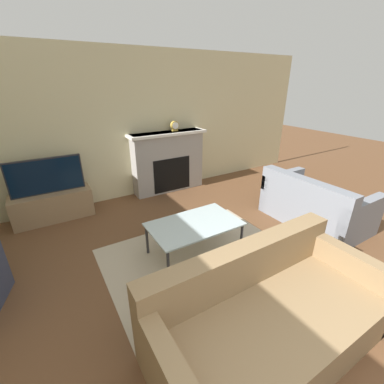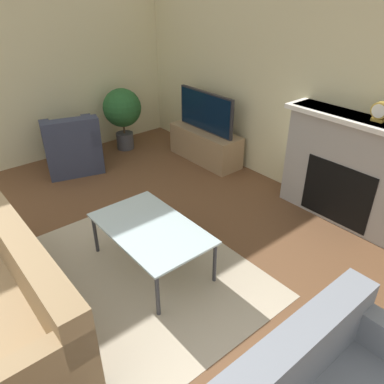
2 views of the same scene
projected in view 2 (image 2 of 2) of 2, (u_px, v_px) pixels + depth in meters
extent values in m
cube|color=beige|center=(301.00, 85.00, 4.43)|extent=(8.84, 0.06, 2.70)
cube|color=beige|center=(4.00, 72.00, 5.00)|extent=(0.06, 7.96, 2.70)
cube|color=#B7A88E|center=(136.00, 273.00, 3.57)|extent=(2.36, 1.91, 0.00)
cube|color=#9E9993|center=(348.00, 171.00, 4.10)|extent=(1.47, 0.32, 1.22)
cube|color=black|center=(336.00, 194.00, 4.12)|extent=(0.81, 0.01, 0.68)
cube|color=white|center=(359.00, 120.00, 3.79)|extent=(1.59, 0.38, 0.05)
cube|color=#997A56|center=(205.00, 145.00, 5.68)|extent=(1.20, 0.43, 0.48)
cube|color=#232328|center=(206.00, 112.00, 5.42)|extent=(1.08, 0.05, 0.57)
cube|color=black|center=(204.00, 112.00, 5.40)|extent=(1.04, 0.01, 0.53)
cube|color=#8C704C|center=(21.00, 253.00, 2.86)|extent=(2.08, 0.20, 0.40)
cube|color=gray|center=(284.00, 366.00, 2.03)|extent=(0.20, 1.53, 0.40)
cube|color=#33384C|center=(73.00, 154.00, 5.46)|extent=(0.95, 0.93, 0.42)
cube|color=#33384C|center=(71.00, 134.00, 5.03)|extent=(0.40, 0.77, 0.40)
cube|color=#33384C|center=(93.00, 143.00, 5.51)|extent=(0.78, 0.35, 0.66)
cube|color=#33384C|center=(50.00, 150.00, 5.30)|extent=(0.78, 0.35, 0.66)
cylinder|color=#333338|center=(95.00, 234.00, 3.75)|extent=(0.04, 0.04, 0.43)
cylinder|color=#333338|center=(158.00, 295.00, 3.03)|extent=(0.04, 0.04, 0.43)
cylinder|color=#333338|center=(148.00, 212.00, 4.10)|extent=(0.04, 0.04, 0.43)
cylinder|color=#333338|center=(215.00, 262.00, 3.38)|extent=(0.04, 0.04, 0.43)
cube|color=silver|center=(151.00, 228.00, 3.45)|extent=(1.16, 0.71, 0.02)
cylinder|color=#47474C|center=(125.00, 141.00, 6.12)|extent=(0.27, 0.27, 0.26)
cylinder|color=#4C3823|center=(124.00, 128.00, 6.01)|extent=(0.03, 0.03, 0.18)
sphere|color=#235628|center=(122.00, 108.00, 5.84)|extent=(0.60, 0.60, 0.60)
cube|color=#B79338|center=(378.00, 120.00, 3.67)|extent=(0.11, 0.07, 0.03)
cylinder|color=#B79338|center=(380.00, 110.00, 3.62)|extent=(0.16, 0.07, 0.16)
cylinder|color=white|center=(378.00, 111.00, 3.60)|extent=(0.13, 0.00, 0.13)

